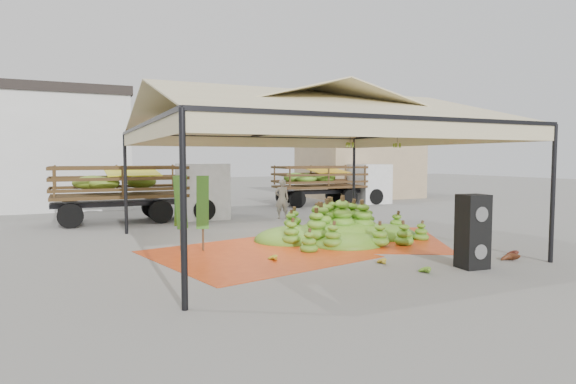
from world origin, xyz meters
name	(u,v)px	position (x,y,z in m)	size (l,w,h in m)	color
ground	(305,246)	(0.00, 0.00, 0.00)	(90.00, 90.00, 0.00)	slate
canopy_tent	(305,118)	(0.00, 0.00, 3.30)	(8.10, 8.10, 4.00)	black
building_tan	(359,162)	(10.00, 13.00, 2.07)	(6.30, 5.30, 4.10)	tan
tarp_left	(255,254)	(-1.58, -0.50, 0.01)	(4.39, 4.18, 0.01)	#CF4413
tarp_right	(361,238)	(1.96, 0.38, 0.01)	(4.26, 4.47, 0.01)	#D24513
banana_heap	(342,220)	(1.43, 0.56, 0.53)	(4.94, 4.06, 1.06)	#417618
hand_yellow_a	(379,260)	(0.46, -2.62, 0.09)	(0.41, 0.34, 0.19)	gold
hand_yellow_b	(270,257)	(-1.53, -1.35, 0.09)	(0.41, 0.34, 0.19)	gold
hand_red_a	(510,252)	(3.70, -3.20, 0.10)	(0.46, 0.38, 0.21)	maroon
hand_red_b	(510,256)	(3.25, -3.59, 0.11)	(0.50, 0.41, 0.23)	#582B14
hand_green	(423,269)	(0.76, -3.67, 0.09)	(0.41, 0.34, 0.19)	#4E831B
hanging_bunches	(374,145)	(1.89, -0.33, 2.62)	(1.74, 0.24, 0.20)	#4A7017
speaker_stack	(473,231)	(2.02, -3.70, 0.76)	(0.59, 0.53, 1.53)	black
banana_leaves	(187,248)	(-2.86, 0.89, 0.00)	(0.96, 1.36, 3.70)	#2D721E
vendor	(282,199)	(1.73, 5.43, 0.75)	(0.54, 0.36, 1.49)	gray
truck_left	(149,186)	(-2.90, 6.89, 1.28)	(6.05, 2.14, 2.07)	#50381A
truck_right	(337,180)	(6.53, 9.56, 1.21)	(5.80, 2.18, 1.97)	#4A2C18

